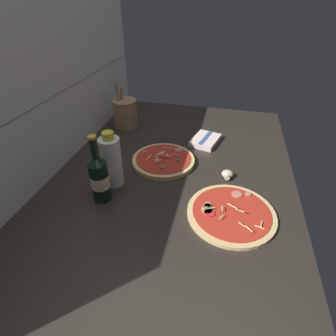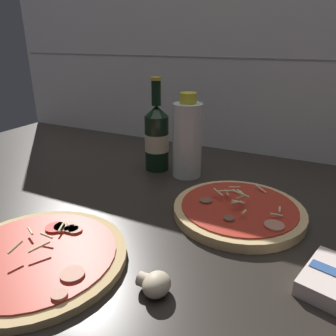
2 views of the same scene
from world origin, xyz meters
TOP-DOWN VIEW (x-y plane):
  - counter_slab at (0.00, 0.00)cm, footprint 160.00×90.00cm
  - tile_backsplash at (0.00, 45.50)cm, footprint 160.00×1.13cm
  - pizza_near at (-8.53, -22.19)cm, footprint 27.95×27.95cm
  - pizza_far at (15.81, 6.06)cm, footprint 25.59×25.59cm
  - beer_bottle at (-10.39, 20.90)cm, footprint 6.23×6.23cm
  - oil_bottle at (-1.55, 20.37)cm, footprint 7.24×7.24cm
  - mushroom_left at (11.25, -20.01)cm, footprint 4.68×4.45cm
  - utensil_crock at (44.69, 33.28)cm, footprint 11.89×11.89cm
  - dish_towel at (36.57, -8.75)cm, footprint 16.93×14.13cm

SIDE VIEW (x-z plane):
  - counter_slab at x=0.00cm, z-range 0.00..2.50cm
  - pizza_near at x=-8.53cm, z-range 1.18..5.37cm
  - pizza_far at x=15.81cm, z-range 0.89..6.25cm
  - dish_towel at x=36.57cm, z-range 2.43..4.99cm
  - mushroom_left at x=11.25cm, z-range 2.50..5.62cm
  - utensil_crock at x=44.69cm, z-range -1.82..21.02cm
  - beer_bottle at x=-10.39cm, z-range -0.63..23.33cm
  - oil_bottle at x=-1.55cm, z-range 1.66..22.52cm
  - tile_backsplash at x=0.00cm, z-range 0.00..60.00cm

